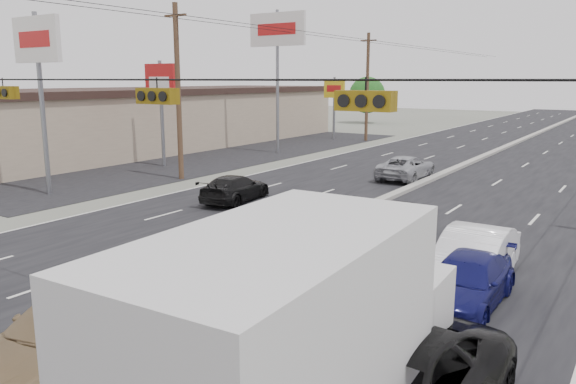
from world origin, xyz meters
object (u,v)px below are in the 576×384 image
object	(u,v)px
pole_sign_far	(334,94)
queue_car_b	(473,258)
pole_sign_billboard	(277,38)
tree_left_far	(367,95)
oncoming_far	(406,168)
oncoming_near	(235,189)
pole_sign_mid	(161,90)
box_truck	(301,344)
red_sedan	(276,252)
utility_pole_left_b	(178,91)
pole_sign_near	(38,54)
queue_car_a	(397,221)
utility_pole_left_c	(367,87)
tan_sedan	(79,332)
queue_car_d	(466,282)

from	to	relation	value
pole_sign_far	queue_car_b	world-z (taller)	pole_sign_far
pole_sign_billboard	tree_left_far	distance (m)	33.27
oncoming_far	pole_sign_billboard	bearing A→B (deg)	-24.88
pole_sign_far	oncoming_near	world-z (taller)	pole_sign_far
pole_sign_mid	box_truck	world-z (taller)	pole_sign_mid
pole_sign_billboard	box_truck	size ratio (longest dim) A/B	1.44
red_sedan	pole_sign_far	bearing A→B (deg)	109.51
utility_pole_left_b	oncoming_far	bearing A→B (deg)	33.19
pole_sign_near	oncoming_near	distance (m)	11.74
queue_car_a	oncoming_far	world-z (taller)	oncoming_far
pole_sign_mid	red_sedan	xyz separation A→B (m)	(18.40, -13.32, -4.46)
pole_sign_billboard	queue_car_a	bearing A→B (deg)	-45.40
red_sedan	box_truck	bearing A→B (deg)	-59.72
box_truck	queue_car_a	bearing A→B (deg)	104.06
red_sedan	queue_car_a	xyz separation A→B (m)	(1.60, 5.57, 0.01)
utility_pole_left_c	pole_sign_billboard	distance (m)	12.73
pole_sign_mid	pole_sign_billboard	bearing A→B (deg)	75.96
utility_pole_left_b	queue_car_b	xyz separation A→B (m)	(19.20, -8.10, -4.32)
box_truck	tan_sedan	bearing A→B (deg)	178.30
tan_sedan	queue_car_a	size ratio (longest dim) A/B	1.43
pole_sign_near	tree_left_far	world-z (taller)	pole_sign_near
oncoming_near	pole_sign_near	bearing A→B (deg)	15.75
tan_sedan	queue_car_d	xyz separation A→B (m)	(5.60, 7.56, -0.16)
box_truck	oncoming_near	distance (m)	19.00
pole_sign_far	oncoming_near	distance (m)	30.09
queue_car_d	tan_sedan	bearing A→B (deg)	-126.28
box_truck	queue_car_d	size ratio (longest dim) A/B	1.71
queue_car_a	queue_car_b	bearing A→B (deg)	-49.70
tan_sedan	box_truck	bearing A→B (deg)	-5.82
utility_pole_left_b	queue_car_a	distance (m)	16.81
pole_sign_billboard	queue_car_a	size ratio (longest dim) A/B	2.83
queue_car_b	utility_pole_left_b	bearing A→B (deg)	156.76
pole_sign_far	tan_sedan	world-z (taller)	pole_sign_far
pole_sign_mid	tree_left_far	size ratio (longest dim) A/B	1.14
utility_pole_left_b	oncoming_near	xyz separation A→B (m)	(6.56, -3.11, -4.47)
queue_car_b	pole_sign_far	bearing A→B (deg)	124.08
pole_sign_mid	queue_car_d	xyz separation A→B (m)	(24.00, -12.77, -4.47)
utility_pole_left_c	oncoming_near	bearing A→B (deg)	-76.87
pole_sign_near	queue_car_a	size ratio (longest dim) A/B	2.31
pole_sign_near	queue_car_d	size ratio (longest dim) A/B	2.02
pole_sign_near	red_sedan	bearing A→B (deg)	-11.43
box_truck	red_sedan	size ratio (longest dim) A/B	1.93
utility_pole_left_c	queue_car_a	bearing A→B (deg)	-62.48
tree_left_far	oncoming_near	size ratio (longest dim) A/B	1.38
red_sedan	queue_car_d	size ratio (longest dim) A/B	0.89
utility_pole_left_b	oncoming_near	size ratio (longest dim) A/B	2.26
box_truck	utility_pole_left_b	bearing A→B (deg)	135.77
oncoming_far	tree_left_far	bearing A→B (deg)	-62.59
queue_car_d	pole_sign_far	bearing A→B (deg)	123.75
utility_pole_left_b	tree_left_far	xyz separation A→B (m)	(-9.50, 45.00, -1.39)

